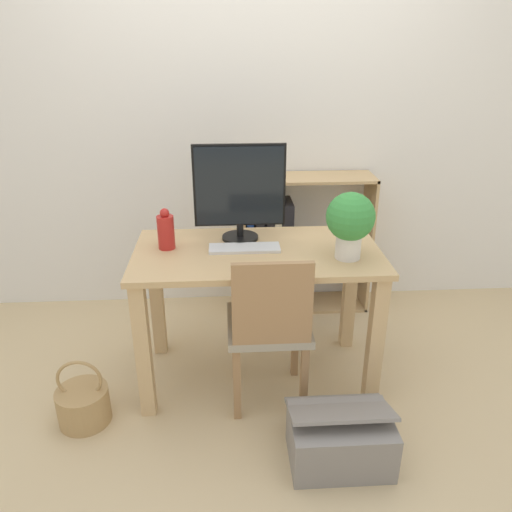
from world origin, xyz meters
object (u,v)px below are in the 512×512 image
object	(u,v)px
vase	(166,231)
chair	(269,325)
potted_plant	(350,220)
storage_box	(340,438)
keyboard	(244,248)
bookshelf	(282,248)
basket	(83,404)
monitor	(240,189)

from	to	relation	value
vase	chair	bearing A→B (deg)	-30.51
potted_plant	storage_box	bearing A→B (deg)	-101.38
keyboard	vase	bearing A→B (deg)	173.38
bookshelf	storage_box	world-z (taller)	bookshelf
chair	storage_box	bearing A→B (deg)	-46.84
keyboard	storage_box	distance (m)	0.98
keyboard	potted_plant	bearing A→B (deg)	-14.61
basket	potted_plant	bearing A→B (deg)	8.54
monitor	chair	bearing A→B (deg)	-72.69
chair	bookshelf	distance (m)	1.02
keyboard	chair	bearing A→B (deg)	-66.55
keyboard	vase	xyz separation A→B (m)	(-0.39, 0.04, 0.08)
vase	potted_plant	xyz separation A→B (m)	(0.88, -0.17, 0.10)
vase	bookshelf	xyz separation A→B (m)	(0.67, 0.71, -0.41)
vase	bookshelf	size ratio (longest dim) A/B	0.23
basket	bookshelf	bearing A→B (deg)	44.89
storage_box	potted_plant	bearing A→B (deg)	78.62
keyboard	bookshelf	bearing A→B (deg)	69.58
potted_plant	basket	world-z (taller)	potted_plant
potted_plant	bookshelf	bearing A→B (deg)	103.20
vase	storage_box	distance (m)	1.26
potted_plant	vase	bearing A→B (deg)	168.87
monitor	keyboard	xyz separation A→B (m)	(0.02, -0.15, -0.26)
monitor	basket	distance (m)	1.30
monitor	storage_box	world-z (taller)	monitor
monitor	potted_plant	world-z (taller)	monitor
keyboard	chair	distance (m)	0.40
bookshelf	storage_box	distance (m)	1.44
keyboard	vase	distance (m)	0.40
bookshelf	storage_box	bearing A→B (deg)	-85.77
chair	bookshelf	xyz separation A→B (m)	(0.18, 1.00, -0.03)
storage_box	vase	bearing A→B (deg)	138.32
chair	storage_box	size ratio (longest dim) A/B	1.89
vase	storage_box	xyz separation A→B (m)	(0.77, -0.69, -0.72)
potted_plant	chair	xyz separation A→B (m)	(-0.38, -0.12, -0.48)
vase	chair	xyz separation A→B (m)	(0.49, -0.29, -0.38)
vase	potted_plant	distance (m)	0.90
monitor	chair	xyz separation A→B (m)	(0.12, -0.40, -0.56)
potted_plant	basket	distance (m)	1.55
potted_plant	keyboard	bearing A→B (deg)	165.39
bookshelf	basket	size ratio (longest dim) A/B	2.63
keyboard	basket	xyz separation A→B (m)	(-0.80, -0.32, -0.66)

